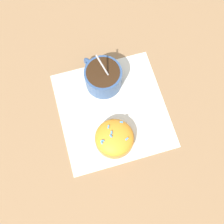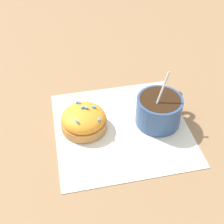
{
  "view_description": "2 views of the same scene",
  "coord_description": "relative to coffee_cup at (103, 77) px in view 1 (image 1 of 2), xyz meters",
  "views": [
    {
      "loc": [
        -0.2,
        0.04,
        0.61
      ],
      "look_at": [
        -0.02,
        0.0,
        0.03
      ],
      "focal_mm": 42.0,
      "sensor_mm": 36.0,
      "label": 1
    },
    {
      "loc": [
        -0.07,
        -0.43,
        0.45
      ],
      "look_at": [
        -0.02,
        0.02,
        0.03
      ],
      "focal_mm": 50.0,
      "sensor_mm": 36.0,
      "label": 2
    }
  ],
  "objects": [
    {
      "name": "ground_plane",
      "position": [
        -0.08,
        -0.01,
        -0.04
      ],
      "size": [
        3.0,
        3.0,
        0.0
      ],
      "primitive_type": "plane",
      "color": "#93704C"
    },
    {
      "name": "paper_napkin",
      "position": [
        -0.08,
        -0.01,
        -0.03
      ],
      "size": [
        0.28,
        0.28,
        0.0
      ],
      "color": "white",
      "rests_on": "ground_plane"
    },
    {
      "name": "frosted_pastry",
      "position": [
        -0.15,
        0.0,
        -0.01
      ],
      "size": [
        0.09,
        0.09,
        0.05
      ],
      "color": "#C18442",
      "rests_on": "paper_napkin"
    },
    {
      "name": "coffee_cup",
      "position": [
        0.0,
        0.0,
        0.0
      ],
      "size": [
        0.1,
        0.09,
        0.12
      ],
      "color": "#335184",
      "rests_on": "paper_napkin"
    }
  ]
}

